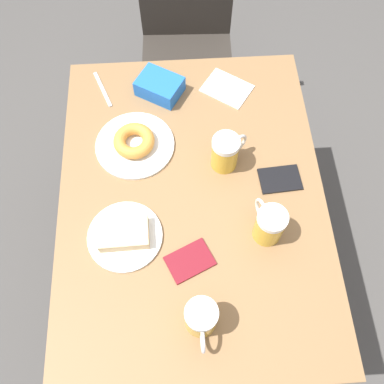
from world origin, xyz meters
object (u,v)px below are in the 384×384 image
(plate_with_donut, at_px, (135,143))
(napkin_folded, at_px, (227,88))
(fork, at_px, (103,89))
(blue_pouch, at_px, (160,86))
(beer_mug_left, at_px, (226,152))
(beer_mug_right, at_px, (269,224))
(passport_near_edge, at_px, (280,179))
(chair, at_px, (187,28))
(beer_mug_center, at_px, (203,319))
(passport_far_edge, at_px, (190,261))
(plate_with_cake, at_px, (124,235))

(plate_with_donut, bearing_deg, napkin_folded, 34.07)
(fork, height_order, blue_pouch, blue_pouch)
(plate_with_donut, height_order, beer_mug_left, beer_mug_left)
(beer_mug_right, xyz_separation_m, passport_near_edge, (0.07, 0.17, -0.06))
(chair, height_order, plate_with_donut, chair)
(chair, height_order, blue_pouch, chair)
(fork, bearing_deg, chair, 56.07)
(chair, xyz_separation_m, napkin_folded, (0.11, -0.49, 0.18))
(beer_mug_left, height_order, beer_mug_right, same)
(chair, height_order, fork, chair)
(plate_with_donut, bearing_deg, beer_mug_center, -72.61)
(fork, relative_size, passport_far_edge, 1.03)
(beer_mug_center, bearing_deg, fork, 109.79)
(beer_mug_center, relative_size, fork, 0.82)
(chair, distance_m, beer_mug_left, 0.82)
(passport_far_edge, xyz_separation_m, blue_pouch, (-0.07, 0.61, 0.03))
(plate_with_cake, bearing_deg, fork, 98.59)
(passport_far_edge, bearing_deg, beer_mug_left, 67.93)
(fork, distance_m, blue_pouch, 0.20)
(fork, height_order, passport_near_edge, passport_near_edge)
(beer_mug_right, distance_m, fork, 0.75)
(plate_with_cake, xyz_separation_m, blue_pouch, (0.12, 0.52, 0.01))
(plate_with_donut, height_order, passport_far_edge, plate_with_donut)
(plate_with_cake, xyz_separation_m, napkin_folded, (0.35, 0.52, -0.01))
(chair, xyz_separation_m, beer_mug_right, (0.18, -1.03, 0.24))
(beer_mug_center, height_order, blue_pouch, beer_mug_center)
(napkin_folded, bearing_deg, beer_mug_center, -100.22)
(blue_pouch, bearing_deg, beer_mug_right, -61.44)
(plate_with_donut, distance_m, napkin_folded, 0.38)
(beer_mug_left, xyz_separation_m, blue_pouch, (-0.19, 0.29, -0.03))
(plate_with_donut, relative_size, beer_mug_left, 2.04)
(plate_with_cake, xyz_separation_m, fork, (-0.08, 0.55, -0.02))
(napkin_folded, distance_m, fork, 0.43)
(plate_with_cake, relative_size, beer_mug_center, 1.70)
(beer_mug_left, xyz_separation_m, napkin_folded, (0.04, 0.29, -0.06))
(passport_far_edge, bearing_deg, beer_mug_right, 17.88)
(plate_with_cake, xyz_separation_m, beer_mug_center, (0.21, -0.25, 0.04))
(plate_with_cake, height_order, passport_far_edge, plate_with_cake)
(blue_pouch, bearing_deg, passport_far_edge, -83.76)
(plate_with_donut, height_order, beer_mug_center, beer_mug_center)
(napkin_folded, xyz_separation_m, blue_pouch, (-0.23, -0.00, 0.03))
(beer_mug_center, relative_size, passport_far_edge, 0.84)
(plate_with_donut, bearing_deg, blue_pouch, 68.00)
(passport_far_edge, height_order, blue_pouch, blue_pouch)
(beer_mug_left, bearing_deg, passport_near_edge, -23.46)
(napkin_folded, relative_size, fork, 1.25)
(beer_mug_left, height_order, passport_far_edge, beer_mug_left)
(plate_with_cake, height_order, blue_pouch, blue_pouch)
(napkin_folded, bearing_deg, fork, 176.93)
(beer_mug_center, distance_m, napkin_folded, 0.79)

